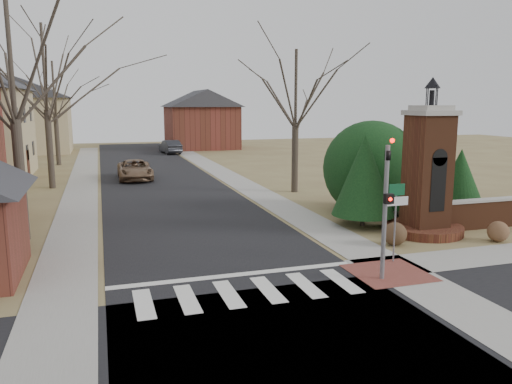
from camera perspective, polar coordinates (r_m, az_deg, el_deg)
name	(u,v)px	position (r m, az deg, el deg)	size (l,w,h in m)	color
ground	(257,302)	(14.13, 0.09, -12.50)	(120.00, 120.00, 0.00)	brown
main_street	(161,183)	(35.09, -10.77, 1.04)	(8.00, 70.00, 0.01)	black
cross_street	(298,353)	(11.57, 4.78, -17.90)	(120.00, 8.00, 0.01)	black
crosswalk_zone	(249,292)	(14.84, -0.86, -11.33)	(8.00, 2.20, 0.02)	silver
stop_bar	(235,275)	(16.19, -2.39, -9.47)	(8.00, 0.35, 0.02)	silver
sidewalk_right_main	(234,179)	(36.04, -2.53, 1.45)	(2.00, 60.00, 0.02)	gray
sidewalk_left	(82,186)	(34.89, -19.28, 0.60)	(2.00, 60.00, 0.02)	gray
curb_apron	(389,273)	(16.91, 14.92, -8.94)	(2.40, 2.40, 0.02)	brown
traffic_signal_pole	(386,198)	(15.65, 14.63, -0.70)	(0.28, 0.41, 4.50)	slate
sign_post	(396,207)	(17.63, 15.69, -1.67)	(0.90, 0.07, 2.75)	slate
brick_gate_monument	(427,183)	(21.94, 18.93, 1.00)	(3.20, 3.20, 6.47)	brown
brick_garden_wall	(510,211)	(25.11, 27.05, -1.96)	(7.50, 0.50, 1.30)	brown
house_distant_left	(21,114)	(60.99, -25.28, 8.05)	(10.80, 8.80, 8.53)	tan
house_distant_right	(201,118)	(61.62, -6.31, 8.40)	(8.80, 8.80, 7.30)	maroon
evergreen_near	(364,175)	(22.61, 12.26, 1.92)	(2.80, 2.80, 4.10)	#473D33
evergreen_mid	(413,163)	(25.34, 17.46, 3.23)	(3.40, 3.40, 4.70)	#473D33
evergreen_far	(460,178)	(25.84, 22.29, 1.49)	(2.40, 2.40, 3.30)	#473D33
evergreen_mass	(371,165)	(25.64, 13.02, 3.06)	(4.80, 4.80, 4.80)	black
bare_tree_0	(9,42)	(21.78, -26.39, 15.06)	(8.05, 8.05, 11.15)	#473D33
bare_tree_1	(43,61)	(34.68, -23.12, 13.63)	(8.40, 8.40, 11.64)	#473D33
bare_tree_2	(53,85)	(47.60, -22.15, 11.31)	(7.35, 7.35, 10.19)	#473D33
bare_tree_3	(296,82)	(30.67, 4.59, 12.43)	(7.00, 7.00, 9.70)	#473D33
pickup_truck	(135,170)	(37.02, -13.67, 2.49)	(2.33, 5.06, 1.41)	brown
distant_car	(170,147)	(55.54, -9.80, 5.12)	(1.56, 4.48, 1.48)	#2B2D32
dry_shrub_left	(395,234)	(20.08, 15.59, -4.63)	(0.91, 0.91, 0.91)	#4C3622
dry_shrub_right	(498,232)	(22.05, 25.94, -4.08)	(0.83, 0.83, 0.83)	brown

